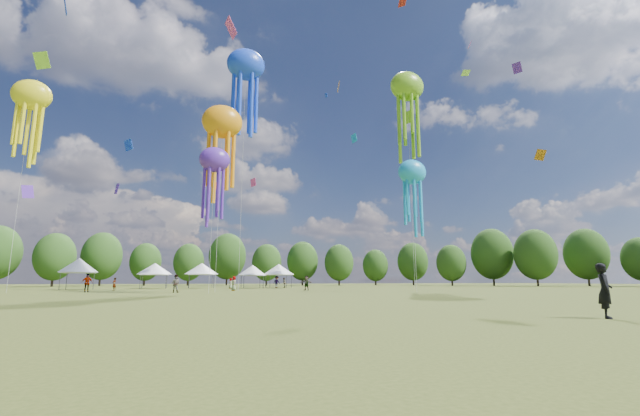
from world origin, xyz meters
name	(u,v)px	position (x,y,z in m)	size (l,w,h in m)	color
ground	(396,323)	(0.00, 0.00, 0.00)	(300.00, 300.00, 0.00)	#384416
observer_main	(605,291)	(7.09, -0.89, 0.88)	(0.64, 0.42, 1.75)	black
spectator_near	(175,284)	(-6.55, 33.82, 0.89)	(0.87, 0.68, 1.79)	gray
spectators_far	(248,283)	(2.66, 46.71, 0.89)	(26.14, 19.05, 1.93)	gray
festival_tents	(200,269)	(-3.45, 57.08, 3.03)	(33.78, 12.10, 4.15)	#47474C
show_kites	(290,114)	(5.71, 36.38, 21.67)	(51.58, 15.92, 32.24)	orange
small_kites	(232,72)	(-0.97, 42.84, 29.50)	(68.88, 61.58, 44.74)	orange
treeline	(197,249)	(-3.87, 62.51, 6.54)	(201.57, 95.24, 13.43)	#38281C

